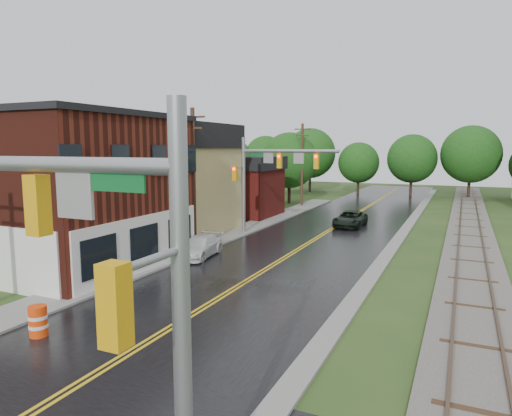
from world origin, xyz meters
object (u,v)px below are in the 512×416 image
Objects in this scene: tree_left_e at (290,162)px; pickup_white at (200,247)px; brick_building at (42,188)px; utility_pole_c at (302,163)px; tree_left_a at (48,165)px; tree_left_b at (150,155)px; traffic_signal_near at (72,239)px; suv_dark at (350,219)px; tree_left_c at (227,166)px; traffic_signal_far at (270,168)px; construction_barrel at (38,321)px; utility_pole_b at (193,174)px.

pickup_white is at bearing -81.19° from tree_left_e.
brick_building is 1.75× the size of tree_left_e.
brick_building is 3.40× the size of pickup_white.
utility_pole_c is at bearing 78.91° from brick_building.
tree_left_b is (2.00, 10.00, 0.60)m from tree_left_a.
traffic_signal_near is 31.57m from suv_dark.
tree_left_a is 2.06× the size of pickup_white.
tree_left_b is at bearing -116.56° from tree_left_c.
traffic_signal_far reaches higher than suv_dark.
construction_barrel is (16.13, -14.85, -4.57)m from tree_left_a.
suv_dark reaches higher than construction_barrel.
tree_left_a is 16.01m from pickup_white.
brick_building is at bearing -43.13° from tree_left_a.
utility_pole_c reaches higher than pickup_white.
tree_left_e is 39.41m from construction_barrel.
utility_pole_b is 8.26× the size of construction_barrel.
tree_left_e is (-2.05, 23.90, 0.09)m from utility_pole_b.
suv_dark is at bearing -24.24° from tree_left_c.
traffic_signal_near reaches higher than pickup_white.
tree_left_c reaches higher than pickup_white.
tree_left_a is at bearing -120.55° from utility_pole_c.
tree_left_a is at bearing -151.27° from suv_dark.
utility_pole_c reaches higher than suv_dark.
traffic_signal_far is at bearing -74.11° from tree_left_e.
tree_left_c is at bearing 111.49° from utility_pole_b.
tree_left_c is (-10.38, 12.90, -0.46)m from traffic_signal_far.
tree_left_b is (-11.05, -12.10, 1.00)m from utility_pole_c.
utility_pole_c is at bearing 94.77° from construction_barrel.
suv_dark is (4.54, 6.18, -4.34)m from traffic_signal_far.
tree_left_a is 1.89× the size of suv_dark.
suv_dark is at bearing 94.40° from traffic_signal_near.
pickup_white reaches higher than construction_barrel.
traffic_signal_far is 8.81m from suv_dark.
brick_building is 12.37m from construction_barrel.
utility_pole_c is at bearing 87.79° from pickup_white.
brick_building is 29.56m from utility_pole_c.
utility_pole_c is 2.79m from tree_left_e.
brick_building is 17.80m from tree_left_b.
traffic_signal_near is at bearing -35.10° from construction_barrel.
traffic_signal_far is at bearing -125.93° from suv_dark.
pickup_white is (-8.19, 17.23, -4.36)m from traffic_signal_near.
utility_pole_b is 14.27m from suv_dark.
utility_pole_c is 8.16m from tree_left_c.
tree_left_a is at bearing -162.70° from traffic_signal_far.
tree_left_e reaches higher than suv_dark.
construction_barrel is at bearing -72.86° from tree_left_c.
utility_pole_b is at bearing -85.10° from tree_left_e.
construction_barrel is at bearing -42.19° from brick_building.
brick_building is 9.53m from pickup_white.
utility_pole_c is 25.19m from pickup_white.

